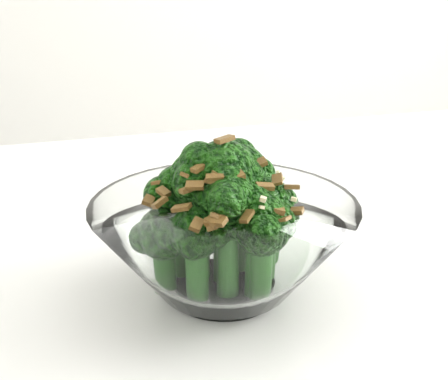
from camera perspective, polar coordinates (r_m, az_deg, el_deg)
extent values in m
cube|color=white|center=(0.56, 11.21, -6.76)|extent=(1.32, 1.00, 0.04)
cylinder|color=white|center=(0.47, 0.00, -9.02)|extent=(0.08, 0.08, 0.01)
cylinder|color=#215A17|center=(0.45, 0.00, -4.15)|extent=(0.02, 0.02, 0.07)
sphere|color=#1C5810|center=(0.43, 0.00, 1.68)|extent=(0.05, 0.05, 0.05)
cylinder|color=#215A17|center=(0.47, 1.34, -3.51)|extent=(0.02, 0.02, 0.07)
sphere|color=#1C5810|center=(0.45, 1.38, 1.64)|extent=(0.04, 0.04, 0.04)
cylinder|color=#215A17|center=(0.46, -2.31, -4.30)|extent=(0.02, 0.02, 0.07)
sphere|color=#1C5810|center=(0.44, -2.39, 0.84)|extent=(0.04, 0.04, 0.04)
cylinder|color=#215A17|center=(0.43, 0.35, -6.05)|extent=(0.02, 0.02, 0.06)
sphere|color=#1C5810|center=(0.41, 0.36, -0.95)|extent=(0.04, 0.04, 0.04)
cylinder|color=#215A17|center=(0.46, 3.80, -5.28)|extent=(0.02, 0.02, 0.05)
sphere|color=#1C5810|center=(0.44, 3.91, -1.25)|extent=(0.04, 0.04, 0.04)
cylinder|color=#215A17|center=(0.46, -3.95, -5.12)|extent=(0.02, 0.02, 0.05)
sphere|color=#1C5810|center=(0.45, -4.06, -1.23)|extent=(0.04, 0.04, 0.04)
cylinder|color=#215A17|center=(0.43, 3.39, -7.43)|extent=(0.02, 0.02, 0.05)
sphere|color=#1C5810|center=(0.42, 3.48, -3.54)|extent=(0.04, 0.04, 0.04)
cylinder|color=#215A17|center=(0.43, -2.48, -7.60)|extent=(0.02, 0.02, 0.04)
sphere|color=#1C5810|center=(0.42, -2.55, -3.86)|extent=(0.04, 0.04, 0.04)
cylinder|color=#215A17|center=(0.49, 4.23, -4.61)|extent=(0.02, 0.02, 0.04)
sphere|color=#1C5810|center=(0.48, 4.32, -1.67)|extent=(0.03, 0.03, 0.03)
cylinder|color=#215A17|center=(0.45, -5.45, -7.16)|extent=(0.02, 0.02, 0.03)
sphere|color=#1C5810|center=(0.44, -5.57, -4.08)|extent=(0.04, 0.04, 0.04)
cylinder|color=#215A17|center=(0.49, -0.05, -4.09)|extent=(0.02, 0.02, 0.04)
sphere|color=#1C5810|center=(0.48, -0.05, -1.08)|extent=(0.03, 0.03, 0.03)
cylinder|color=#215A17|center=(0.44, 2.97, -6.85)|extent=(0.02, 0.02, 0.05)
sphere|color=#1C5810|center=(0.42, 3.06, -2.60)|extent=(0.04, 0.04, 0.04)
cube|color=olive|center=(0.41, -0.34, 1.39)|extent=(0.01, 0.01, 0.01)
cube|color=olive|center=(0.40, -0.84, 1.15)|extent=(0.01, 0.01, 0.01)
cube|color=olive|center=(0.46, -1.40, 2.52)|extent=(0.01, 0.01, 0.01)
cube|color=olive|center=(0.44, -2.27, 3.43)|extent=(0.01, 0.01, 0.01)
cube|color=olive|center=(0.41, -2.25, 2.09)|extent=(0.01, 0.01, 0.00)
cube|color=olive|center=(0.46, -5.39, 1.00)|extent=(0.01, 0.01, 0.00)
cube|color=olive|center=(0.49, 1.15, 1.30)|extent=(0.01, 0.01, 0.01)
cube|color=olive|center=(0.42, 6.48, -1.92)|extent=(0.01, 0.01, 0.01)
cube|color=olive|center=(0.42, 0.05, 4.66)|extent=(0.02, 0.01, 0.01)
cube|color=olive|center=(0.48, -0.45, 1.69)|extent=(0.01, 0.01, 0.00)
cube|color=olive|center=(0.39, -1.05, -2.96)|extent=(0.01, 0.01, 0.00)
cube|color=olive|center=(0.41, -1.08, 0.75)|extent=(0.01, 0.01, 0.00)
cube|color=olive|center=(0.45, -1.44, 3.18)|extent=(0.01, 0.01, 0.00)
cube|color=olive|center=(0.43, 4.89, 0.97)|extent=(0.01, 0.01, 0.01)
cube|color=olive|center=(0.45, 1.50, 2.94)|extent=(0.01, 0.01, 0.00)
cube|color=olive|center=(0.45, -0.36, 3.20)|extent=(0.01, 0.01, 0.01)
cube|color=olive|center=(0.40, 2.12, -2.42)|extent=(0.01, 0.01, 0.01)
cube|color=olive|center=(0.43, -4.67, 0.94)|extent=(0.02, 0.01, 0.00)
cube|color=olive|center=(0.39, -1.01, -3.36)|extent=(0.01, 0.01, 0.01)
cube|color=olive|center=(0.41, 5.01, -1.80)|extent=(0.01, 0.01, 0.01)
cube|color=olive|center=(0.44, -1.57, 2.87)|extent=(0.01, 0.01, 0.01)
cube|color=olive|center=(0.43, -0.92, 3.92)|extent=(0.01, 0.01, 0.01)
cube|color=olive|center=(0.48, 3.50, 1.30)|extent=(0.01, 0.01, 0.01)
cube|color=olive|center=(0.40, 0.23, -0.61)|extent=(0.01, 0.01, 0.00)
cube|color=olive|center=(0.47, 1.04, 2.43)|extent=(0.01, 0.01, 0.01)
cube|color=olive|center=(0.44, -5.76, 0.77)|extent=(0.01, 0.01, 0.01)
cube|color=olive|center=(0.44, 3.22, 2.46)|extent=(0.01, 0.01, 0.01)
cube|color=olive|center=(0.46, -5.34, 0.70)|extent=(0.01, 0.01, 0.01)
cube|color=olive|center=(0.41, -2.68, 0.43)|extent=(0.01, 0.01, 0.00)
cube|color=olive|center=(0.39, -2.50, -3.18)|extent=(0.01, 0.01, 0.01)
cube|color=olive|center=(0.46, -5.58, 0.88)|extent=(0.01, 0.01, 0.01)
cube|color=olive|center=(0.45, -6.10, -0.05)|extent=(0.01, 0.01, 0.01)
cube|color=olive|center=(0.42, 3.76, 0.34)|extent=(0.01, 0.01, 0.01)
cube|color=olive|center=(0.41, 0.95, 0.65)|extent=(0.01, 0.01, 0.01)
cube|color=olive|center=(0.43, -5.56, -0.17)|extent=(0.01, 0.01, 0.01)
cube|color=olive|center=(0.45, -3.85, 1.72)|extent=(0.01, 0.01, 0.01)
cube|color=olive|center=(0.47, -2.14, 1.72)|extent=(0.01, 0.01, 0.00)
cube|color=olive|center=(0.42, -3.40, 1.40)|extent=(0.01, 0.01, 0.01)
cube|color=olive|center=(0.42, -5.89, -1.16)|extent=(0.01, 0.01, 0.01)
cube|color=olive|center=(0.39, -0.76, -2.89)|extent=(0.02, 0.01, 0.01)
cube|color=olive|center=(0.44, 6.18, 0.29)|extent=(0.01, 0.01, 0.01)
cube|color=olive|center=(0.46, -4.08, 1.95)|extent=(0.01, 0.01, 0.00)
cube|color=olive|center=(0.41, 1.35, 1.49)|extent=(0.01, 0.01, 0.01)
cube|color=olive|center=(0.41, 5.55, -2.65)|extent=(0.01, 0.01, 0.01)
cube|color=olive|center=(0.46, -5.15, 1.26)|extent=(0.01, 0.01, 0.01)
cube|color=olive|center=(0.41, -3.25, 0.08)|extent=(0.01, 0.01, 0.01)
cube|color=olive|center=(0.40, -3.91, -1.63)|extent=(0.01, 0.01, 0.01)
cube|color=olive|center=(0.39, -0.21, -2.35)|extent=(0.02, 0.01, 0.01)
cube|color=olive|center=(0.43, -6.90, -0.95)|extent=(0.01, 0.01, 0.01)
cube|color=olive|center=(0.45, 2.58, 2.41)|extent=(0.01, 0.01, 0.01)
cube|color=olive|center=(0.43, 0.80, 3.89)|extent=(0.01, 0.01, 0.00)
cube|color=olive|center=(0.41, -0.15, 2.08)|extent=(0.01, 0.01, 0.01)
cube|color=olive|center=(0.43, -1.63, 3.25)|extent=(0.02, 0.01, 0.01)
cube|color=beige|center=(0.40, 3.59, -0.84)|extent=(0.01, 0.01, 0.00)
cube|color=beige|center=(0.43, 1.14, 3.62)|extent=(0.00, 0.00, 0.00)
cube|color=beige|center=(0.45, -4.29, 1.99)|extent=(0.01, 0.01, 0.00)
cube|color=beige|center=(0.42, -3.93, 1.17)|extent=(0.00, 0.00, 0.00)
cube|color=beige|center=(0.44, -3.18, 2.77)|extent=(0.01, 0.01, 0.00)
cube|color=beige|center=(0.46, 5.26, 1.09)|extent=(0.01, 0.00, 0.00)
cube|color=beige|center=(0.45, 4.94, 1.58)|extent=(0.00, 0.00, 0.00)
cube|color=beige|center=(0.40, 0.10, 0.27)|extent=(0.01, 0.01, 0.00)
cube|color=beige|center=(0.44, -5.32, 0.56)|extent=(0.01, 0.01, 0.00)
cube|color=beige|center=(0.42, -0.49, 3.89)|extent=(0.00, 0.00, 0.00)
cube|color=beige|center=(0.39, -1.05, -1.43)|extent=(0.00, 0.00, 0.00)
cube|color=beige|center=(0.40, 0.06, -0.97)|extent=(0.00, 0.00, 0.00)
cube|color=beige|center=(0.42, 6.40, -0.85)|extent=(0.01, 0.01, 0.00)
cube|color=beige|center=(0.47, 0.17, 2.72)|extent=(0.01, 0.01, 0.01)
cube|color=beige|center=(0.40, 3.48, -1.59)|extent=(0.00, 0.00, 0.00)
cube|color=beige|center=(0.46, 1.50, 2.55)|extent=(0.00, 0.00, 0.00)
cube|color=beige|center=(0.42, 1.96, 2.55)|extent=(0.00, 0.00, 0.00)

